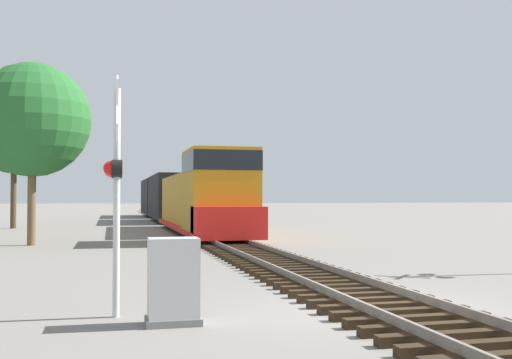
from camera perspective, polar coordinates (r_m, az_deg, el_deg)
name	(u,v)px	position (r m, az deg, el deg)	size (l,w,h in m)	color
ground_plane	(378,309)	(11.80, 11.56, -11.95)	(400.00, 400.00, 0.00)	slate
rail_track_bed	(378,301)	(11.77, 11.56, -11.30)	(2.60, 160.00, 0.31)	black
freight_train	(174,199)	(47.95, -7.80, -1.81)	(3.08, 47.28, 4.31)	#B77A14
crossing_signal_near	(115,177)	(10.86, -13.28, 0.23)	(0.33, 1.00, 4.20)	silver
relay_cabinet	(173,282)	(10.15, -7.88, -9.63)	(0.91, 0.63, 1.43)	slate
tree_far_right	(33,120)	(28.21, -20.51, 5.31)	(5.03, 5.03, 8.02)	brown
tree_mid_background	(14,138)	(43.90, -22.04, 3.67)	(4.88, 4.88, 8.58)	#473521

